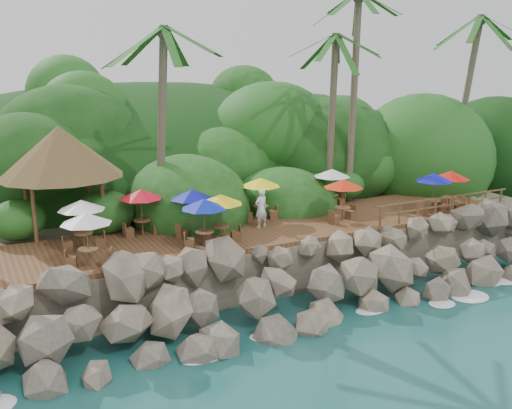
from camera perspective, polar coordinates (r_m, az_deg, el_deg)
ground at (r=21.96m, az=7.36°, el=-12.03°), size 140.00×140.00×0.00m
land_base at (r=35.16m, az=-7.49°, el=-0.25°), size 32.00×25.20×2.10m
jungle_hill at (r=42.35m, az=-10.92°, el=0.57°), size 44.80×28.00×15.40m
seawall at (r=23.03m, az=4.61°, el=-7.57°), size 29.00×4.00×2.30m
terrace at (r=25.98m, az=0.00°, el=-2.57°), size 26.00×5.00×0.20m
jungle_foliage at (r=34.52m, az=-6.87°, el=-2.30°), size 44.00×16.00×12.00m
foam_line at (r=22.17m, az=6.91°, el=-11.67°), size 25.20×0.80×0.06m
palms at (r=27.48m, az=-3.59°, el=19.35°), size 36.23×6.67×13.71m
palapa at (r=26.40m, az=-18.70°, el=4.95°), size 5.35×5.35×4.60m
dining_clusters at (r=25.92m, az=2.21°, el=1.41°), size 21.20×5.05×2.01m
railing at (r=29.15m, az=17.99°, el=0.00°), size 8.30×0.10×1.00m
waiter at (r=25.89m, az=0.50°, el=-0.37°), size 0.71×0.54×1.77m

